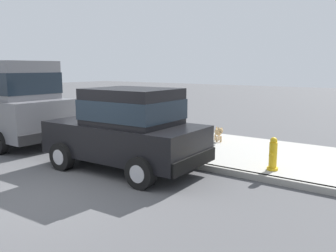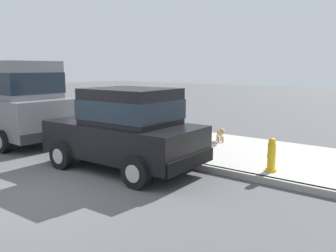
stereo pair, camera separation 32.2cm
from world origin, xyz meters
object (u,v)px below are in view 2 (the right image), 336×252
at_px(car_black_hatchback, 126,128).
at_px(dog_tan, 221,132).
at_px(fire_hydrant, 271,156).
at_px(car_grey_van, 7,97).

distance_m(car_black_hatchback, dog_tan, 3.50).
xyz_separation_m(car_black_hatchback, fire_hydrant, (1.47, -2.87, -0.50)).
bearing_deg(car_black_hatchback, fire_hydrant, -62.90).
xyz_separation_m(car_grey_van, dog_tan, (3.40, -5.82, -0.97)).
relative_size(dog_tan, fire_hydrant, 0.85).
bearing_deg(fire_hydrant, dog_tan, 50.36).
bearing_deg(dog_tan, car_grey_van, 120.29).
bearing_deg(car_grey_van, car_black_hatchback, -90.18).
relative_size(car_black_hatchback, car_grey_van, 0.78).
xyz_separation_m(car_grey_van, fire_hydrant, (1.45, -8.17, -0.92)).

